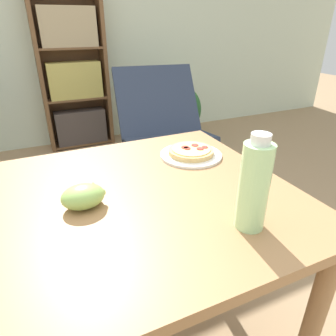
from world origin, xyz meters
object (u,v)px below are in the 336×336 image
pizza_on_plate (191,153)px  grape_bunch (84,196)px  drink_bottle (254,186)px  potted_plant_floor (181,113)px  lounge_chair_far (163,142)px  bookshelf (74,78)px

pizza_on_plate → grape_bunch: bearing=-157.1°
drink_bottle → potted_plant_floor: drink_bottle is taller
grape_bunch → lounge_chair_far: (0.87, 1.43, -0.48)m
pizza_on_plate → potted_plant_floor: size_ratio=0.41×
grape_bunch → bookshelf: bearing=82.1°
pizza_on_plate → potted_plant_floor: bearing=64.1°
drink_bottle → lounge_chair_far: 1.86m
pizza_on_plate → drink_bottle: (-0.08, -0.48, 0.11)m
pizza_on_plate → bookshelf: size_ratio=0.17×
grape_bunch → lounge_chair_far: size_ratio=0.15×
grape_bunch → drink_bottle: 0.48m
drink_bottle → potted_plant_floor: bearing=67.1°
grape_bunch → drink_bottle: bearing=-36.1°
pizza_on_plate → lounge_chair_far: bearing=71.6°
lounge_chair_far → potted_plant_floor: 0.78m
drink_bottle → potted_plant_floor: size_ratio=0.43×
pizza_on_plate → drink_bottle: 0.49m
potted_plant_floor → grape_bunch: bearing=-123.7°
pizza_on_plate → bookshelf: bearing=93.2°
pizza_on_plate → grape_bunch: (-0.46, -0.20, 0.02)m
drink_bottle → grape_bunch: bearing=143.9°
bookshelf → potted_plant_floor: bearing=-21.5°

